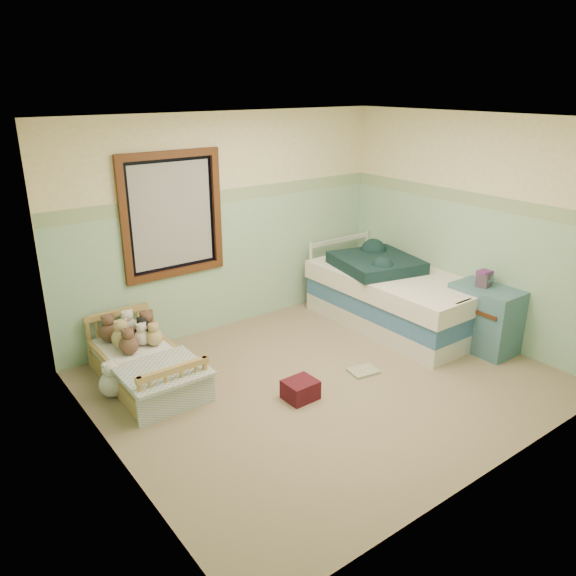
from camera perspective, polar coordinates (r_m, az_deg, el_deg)
floor at (r=5.67m, az=3.87°, el=-9.48°), size 4.20×3.60×0.02m
ceiling at (r=4.93m, az=4.59°, el=16.86°), size 4.20×3.60×0.02m
wall_back at (r=6.57m, az=-6.16°, el=6.54°), size 4.20×0.04×2.50m
wall_front at (r=4.07m, az=21.01°, el=-3.55°), size 4.20×0.04×2.50m
wall_left at (r=4.17m, az=-18.23°, el=-2.58°), size 0.04×3.60×2.50m
wall_right at (r=6.68m, az=18.05°, el=5.88°), size 0.04×3.60×2.50m
wainscot_mint at (r=6.70m, az=-5.93°, el=2.36°), size 4.20×0.01×1.50m
border_strip at (r=6.49m, az=-6.20°, el=9.30°), size 4.20×0.01×0.15m
window_frame at (r=6.18m, az=-11.65°, el=7.25°), size 1.16×0.06×1.36m
window_blinds at (r=6.18m, az=-11.69°, el=7.27°), size 0.92×0.01×1.12m
toddler_bed_frame at (r=5.76m, az=-14.27°, el=-8.47°), size 0.69×1.38×0.18m
toddler_mattress at (r=5.69m, az=-14.40°, el=-7.16°), size 0.63×1.32×0.12m
patchwork_quilt at (r=5.31m, az=-12.64°, el=-8.21°), size 0.75×0.69×0.03m
plush_bed_brown at (r=6.01m, az=-17.73°, el=-4.30°), size 0.20×0.20×0.20m
plush_bed_white at (r=6.07m, az=-15.96°, el=-3.87°), size 0.20×0.20×0.20m
plush_bed_tan at (r=5.83m, az=-16.53°, el=-4.91°), size 0.21×0.21×0.21m
plush_bed_dark at (r=5.91m, az=-14.44°, el=-4.45°), size 0.19×0.19×0.19m
plush_floor_cream at (r=5.59m, az=-17.43°, el=-9.32°), size 0.25×0.25×0.25m
plush_floor_tan at (r=5.28m, az=-13.66°, el=-10.93°), size 0.22×0.22×0.22m
twin_bed_frame at (r=6.95m, az=10.71°, el=-2.86°), size 1.04×2.09×0.22m
twin_boxspring at (r=6.87m, az=10.83°, el=-1.17°), size 1.04×2.09×0.22m
twin_mattress at (r=6.79m, az=10.95°, el=0.56°), size 1.09×2.13×0.22m
teal_blanket at (r=6.89m, az=8.94°, el=2.56°), size 1.07×1.11×0.14m
dresser at (r=6.52m, az=19.34°, el=-2.92°), size 0.45×0.72×0.72m
book_stack at (r=6.40m, az=19.34°, el=0.88°), size 0.18×0.16×0.16m
red_pillow at (r=5.32m, az=1.27°, el=-10.29°), size 0.30×0.26×0.18m
floor_book at (r=5.85m, az=7.68°, el=-8.36°), size 0.32×0.27×0.03m
extra_plush_0 at (r=5.81m, az=-13.44°, el=-4.92°), size 0.17×0.17×0.17m
extra_plush_1 at (r=5.85m, az=-14.61°, el=-4.88°), size 0.16×0.16×0.16m
extra_plush_2 at (r=5.71m, az=-15.93°, el=-5.55°), size 0.18×0.18×0.18m
extra_plush_3 at (r=5.69m, az=-15.87°, el=-5.62°), size 0.19×0.19×0.19m
extra_plush_4 at (r=5.94m, az=-14.08°, el=-4.13°), size 0.22×0.22×0.22m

